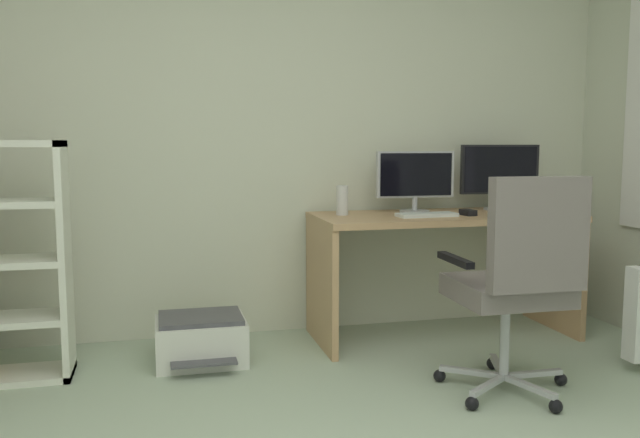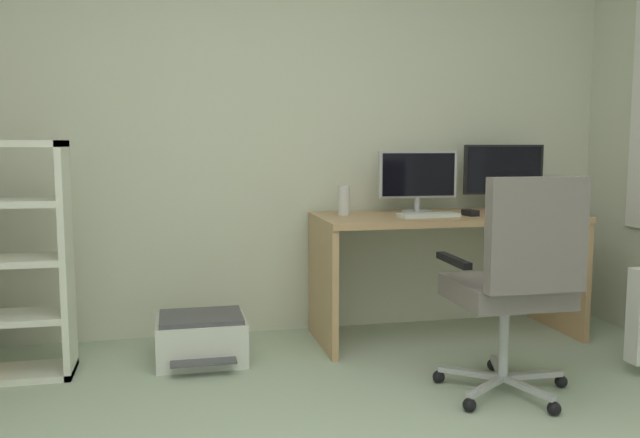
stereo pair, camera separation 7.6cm
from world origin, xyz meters
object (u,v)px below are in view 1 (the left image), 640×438
at_px(monitor_main, 415,177).
at_px(computer_mouse, 468,212).
at_px(office_chair, 517,276).
at_px(desktop_speaker, 342,200).
at_px(desk, 444,246).
at_px(monitor_secondary, 500,172).
at_px(keyboard, 427,215).
at_px(printer, 201,339).

relative_size(monitor_main, computer_mouse, 4.79).
distance_m(computer_mouse, office_chair, 0.93).
bearing_deg(monitor_main, computer_mouse, -46.14).
height_order(computer_mouse, desktop_speaker, desktop_speaker).
height_order(desk, monitor_main, monitor_main).
bearing_deg(desktop_speaker, monitor_main, 5.82).
height_order(monitor_secondary, computer_mouse, monitor_secondary).
height_order(desk, computer_mouse, computer_mouse).
height_order(computer_mouse, office_chair, office_chair).
bearing_deg(keyboard, monitor_secondary, 19.55).
bearing_deg(office_chair, computer_mouse, 77.63).
bearing_deg(computer_mouse, monitor_main, 125.60).
bearing_deg(computer_mouse, printer, 173.35).
relative_size(computer_mouse, desktop_speaker, 0.59).
distance_m(monitor_main, computer_mouse, 0.39).
bearing_deg(monitor_secondary, printer, -171.32).
distance_m(keyboard, desktop_speaker, 0.49).
relative_size(monitor_secondary, desktop_speaker, 2.88).
distance_m(desktop_speaker, office_chair, 1.22).
relative_size(keyboard, desktop_speaker, 2.00).
distance_m(monitor_secondary, keyboard, 0.66).
height_order(desk, office_chair, office_chair).
height_order(monitor_main, monitor_secondary, monitor_secondary).
relative_size(keyboard, computer_mouse, 3.40).
xyz_separation_m(monitor_secondary, keyboard, (-0.58, -0.24, -0.22)).
bearing_deg(printer, monitor_secondary, 8.68).
relative_size(computer_mouse, office_chair, 0.10).
bearing_deg(desktop_speaker, computer_mouse, -15.45).
distance_m(monitor_secondary, desktop_speaker, 1.04).
bearing_deg(desk, office_chair, -95.43).
bearing_deg(desktop_speaker, keyboard, -23.25).
distance_m(desk, keyboard, 0.27).
bearing_deg(desk, desktop_speaker, 171.53).
relative_size(desk, printer, 3.29).
relative_size(desk, keyboard, 4.48).
bearing_deg(monitor_main, desk, -46.23).
distance_m(desk, monitor_secondary, 0.62).
bearing_deg(printer, monitor_main, 12.30).
distance_m(monitor_secondary, computer_mouse, 0.46).
height_order(desktop_speaker, office_chair, office_chair).
relative_size(monitor_main, desktop_speaker, 2.82).
height_order(computer_mouse, printer, computer_mouse).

